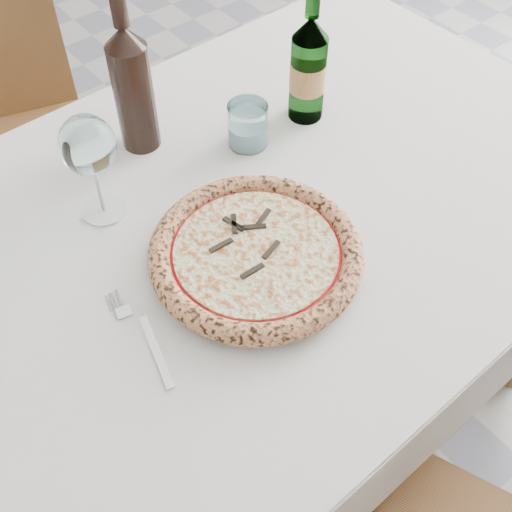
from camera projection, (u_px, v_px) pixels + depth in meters
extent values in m
cube|color=gray|center=(224.00, 373.00, 1.73)|extent=(5.00, 6.00, 0.02)
cube|color=brown|center=(218.00, 238.00, 1.06)|extent=(1.45, 0.84, 0.04)
cube|color=silver|center=(217.00, 228.00, 1.04)|extent=(1.51, 0.90, 0.01)
cube|color=silver|center=(94.00, 144.00, 1.34)|extent=(1.49, 0.01, 0.22)
cube|color=silver|center=(407.00, 460.00, 0.91)|extent=(1.49, 0.01, 0.22)
cube|color=silver|center=(487.00, 105.00, 1.43)|extent=(0.01, 0.88, 0.22)
cylinder|color=brown|center=(337.00, 141.00, 1.78)|extent=(0.06, 0.06, 0.71)
cylinder|color=brown|center=(375.00, 505.00, 1.29)|extent=(0.04, 0.04, 0.43)
cube|color=brown|center=(19.00, 157.00, 1.60)|extent=(0.47, 0.47, 0.04)
cylinder|color=brown|center=(87.00, 169.00, 1.92)|extent=(0.04, 0.04, 0.43)
cylinder|color=brown|center=(114.00, 245.00, 1.73)|extent=(0.04, 0.04, 0.43)
cylinder|color=silver|center=(256.00, 261.00, 0.98)|extent=(0.29, 0.29, 0.01)
torus|color=silver|center=(256.00, 259.00, 0.98)|extent=(0.29, 0.29, 0.01)
cylinder|color=tan|center=(256.00, 256.00, 0.97)|extent=(0.32, 0.32, 0.01)
torus|color=tan|center=(256.00, 253.00, 0.97)|extent=(0.33, 0.33, 0.03)
cylinder|color=#CC0001|center=(256.00, 253.00, 0.97)|extent=(0.27, 0.27, 0.00)
cylinder|color=beige|center=(256.00, 251.00, 0.96)|extent=(0.25, 0.25, 0.00)
cube|color=#2C2418|center=(272.00, 239.00, 0.97)|extent=(0.04, 0.01, 0.00)
cube|color=#2C2418|center=(256.00, 224.00, 0.99)|extent=(0.03, 0.04, 0.00)
cube|color=#2C2418|center=(220.00, 228.00, 0.99)|extent=(0.02, 0.04, 0.00)
cube|color=#2C2418|center=(231.00, 254.00, 0.96)|extent=(0.04, 0.02, 0.00)
cube|color=#2C2418|center=(239.00, 277.00, 0.93)|extent=(0.04, 0.02, 0.00)
cube|color=#2C2418|center=(280.00, 286.00, 0.92)|extent=(0.02, 0.04, 0.00)
cube|color=#2C2418|center=(284.00, 254.00, 0.96)|extent=(0.03, 0.04, 0.00)
cube|color=#A9ABAE|center=(155.00, 350.00, 0.89)|extent=(0.04, 0.12, 0.00)
cube|color=#A9ABAE|center=(126.00, 315.00, 0.93)|extent=(0.03, 0.02, 0.00)
cylinder|color=#A9ABAE|center=(112.00, 307.00, 0.93)|extent=(0.00, 0.03, 0.00)
cylinder|color=#A9ABAE|center=(115.00, 305.00, 0.94)|extent=(0.00, 0.03, 0.00)
cylinder|color=#A9ABAE|center=(118.00, 303.00, 0.94)|extent=(0.00, 0.03, 0.00)
cylinder|color=#A9ABAE|center=(122.00, 301.00, 0.94)|extent=(0.00, 0.03, 0.00)
cylinder|color=silver|center=(105.00, 210.00, 1.06)|extent=(0.07, 0.07, 0.00)
cylinder|color=silver|center=(99.00, 188.00, 1.02)|extent=(0.01, 0.01, 0.10)
ellipsoid|color=white|center=(88.00, 145.00, 0.95)|extent=(0.09, 0.09, 0.10)
cylinder|color=white|center=(248.00, 125.00, 1.14)|extent=(0.07, 0.07, 0.08)
cylinder|color=silver|center=(248.00, 134.00, 1.15)|extent=(0.06, 0.06, 0.04)
cylinder|color=#3F783E|center=(307.00, 79.00, 1.16)|extent=(0.06, 0.06, 0.16)
cone|color=#3F783E|center=(311.00, 28.00, 1.08)|extent=(0.06, 0.06, 0.04)
cylinder|color=#3F783E|center=(313.00, 2.00, 1.05)|extent=(0.02, 0.02, 0.05)
cylinder|color=#D8BE5A|center=(308.00, 76.00, 1.16)|extent=(0.07, 0.07, 0.06)
cylinder|color=black|center=(134.00, 98.00, 1.10)|extent=(0.07, 0.07, 0.20)
cone|color=black|center=(124.00, 36.00, 1.01)|extent=(0.07, 0.07, 0.04)
cylinder|color=black|center=(119.00, 11.00, 0.97)|extent=(0.03, 0.03, 0.05)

